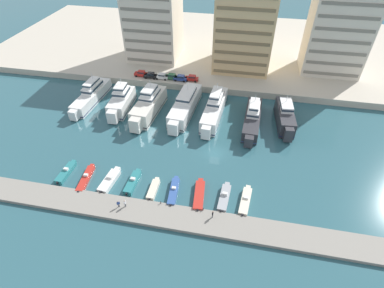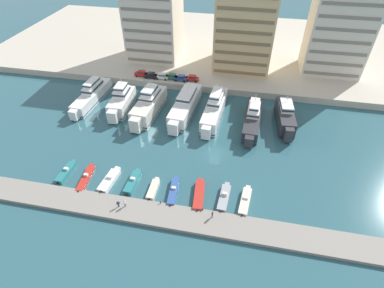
{
  "view_description": "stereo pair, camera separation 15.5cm",
  "coord_description": "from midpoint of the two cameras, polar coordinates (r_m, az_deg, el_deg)",
  "views": [
    {
      "loc": [
        4.81,
        -52.54,
        47.27
      ],
      "look_at": [
        -5.34,
        -0.76,
        2.5
      ],
      "focal_mm": 28.0,
      "sensor_mm": 36.0,
      "label": 1
    },
    {
      "loc": [
        4.96,
        -52.51,
        47.27
      ],
      "look_at": [
        -5.34,
        -0.76,
        2.5
      ],
      "focal_mm": 28.0,
      "sensor_mm": 36.0,
      "label": 2
    }
  ],
  "objects": [
    {
      "name": "ground_plane",
      "position": [
        70.83,
        4.3,
        -1.69
      ],
      "size": [
        400.0,
        400.0,
        0.0
      ],
      "primitive_type": "plane",
      "color": "#2D5B66"
    },
    {
      "name": "quay_promenade",
      "position": [
        123.33,
        8.42,
        17.88
      ],
      "size": [
        180.0,
        70.0,
        2.03
      ],
      "primitive_type": "cube",
      "color": "beige",
      "rests_on": "ground"
    },
    {
      "name": "pier_dock",
      "position": [
        57.36,
        1.53,
        -14.59
      ],
      "size": [
        120.0,
        5.44,
        0.71
      ],
      "primitive_type": "cube",
      "color": "gray",
      "rests_on": "ground"
    },
    {
      "name": "yacht_white_far_left",
      "position": [
        92.29,
        -18.65,
        8.85
      ],
      "size": [
        4.92,
        20.38,
        7.84
      ],
      "color": "white",
      "rests_on": "ground"
    },
    {
      "name": "yacht_white_left",
      "position": [
        86.4,
        -13.4,
        7.98
      ],
      "size": [
        5.06,
        15.3,
        8.69
      ],
      "color": "white",
      "rests_on": "ground"
    },
    {
      "name": "yacht_ivory_mid_left",
      "position": [
        82.98,
        -8.33,
        7.36
      ],
      "size": [
        6.11,
        19.26,
        8.93
      ],
      "color": "silver",
      "rests_on": "ground"
    },
    {
      "name": "yacht_white_center_left",
      "position": [
        82.72,
        -1.38,
        7.38
      ],
      "size": [
        6.1,
        22.05,
        7.37
      ],
      "color": "white",
      "rests_on": "ground"
    },
    {
      "name": "yacht_white_center",
      "position": [
        81.51,
        4.23,
        6.86
      ],
      "size": [
        5.33,
        21.85,
        8.53
      ],
      "color": "white",
      "rests_on": "ground"
    },
    {
      "name": "yacht_charcoal_center_right",
      "position": [
        79.69,
        11.38,
        4.93
      ],
      "size": [
        4.65,
        19.72,
        7.66
      ],
      "color": "#333338",
      "rests_on": "ground"
    },
    {
      "name": "yacht_charcoal_mid_right",
      "position": [
        81.8,
        17.22,
        5.05
      ],
      "size": [
        4.86,
        16.25,
        7.54
      ],
      "color": "#333338",
      "rests_on": "ground"
    },
    {
      "name": "motorboat_teal_far_left",
      "position": [
        70.93,
        -22.91,
        -4.95
      ],
      "size": [
        1.94,
        7.13,
        1.41
      ],
      "color": "teal",
      "rests_on": "ground"
    },
    {
      "name": "motorboat_red_left",
      "position": [
        68.12,
        -19.63,
        -6.18
      ],
      "size": [
        2.22,
        8.34,
        1.25
      ],
      "color": "red",
      "rests_on": "ground"
    },
    {
      "name": "motorboat_white_mid_left",
      "position": [
        66.0,
        -15.46,
        -6.69
      ],
      "size": [
        2.8,
        7.62,
        1.49
      ],
      "color": "white",
      "rests_on": "ground"
    },
    {
      "name": "motorboat_teal_center_left",
      "position": [
        64.53,
        -11.28,
        -7.12
      ],
      "size": [
        1.93,
        7.22,
        1.49
      ],
      "color": "teal",
      "rests_on": "ground"
    },
    {
      "name": "motorboat_cream_center",
      "position": [
        62.58,
        -7.42,
        -8.54
      ],
      "size": [
        1.62,
        6.13,
        0.95
      ],
      "color": "beige",
      "rests_on": "ground"
    },
    {
      "name": "motorboat_blue_center_right",
      "position": [
        61.77,
        -3.58,
        -8.99
      ],
      "size": [
        2.12,
        7.91,
        1.36
      ],
      "color": "#33569E",
      "rests_on": "ground"
    },
    {
      "name": "motorboat_red_mid_right",
      "position": [
        61.04,
        1.31,
        -9.69
      ],
      "size": [
        2.56,
        8.43,
        1.04
      ],
      "color": "red",
      "rests_on": "ground"
    },
    {
      "name": "motorboat_grey_right",
      "position": [
        60.94,
        6.11,
        -10.08
      ],
      "size": [
        2.2,
        7.71,
        1.6
      ],
      "color": "#9EA3A8",
      "rests_on": "ground"
    },
    {
      "name": "motorboat_cream_far_right",
      "position": [
        60.93,
        10.06,
        -10.64
      ],
      "size": [
        2.42,
        7.81,
        1.42
      ],
      "color": "beige",
      "rests_on": "ground"
    },
    {
      "name": "car_red_far_left",
      "position": [
        98.8,
        -9.73,
        13.12
      ],
      "size": [
        4.11,
        1.94,
        1.8
      ],
      "color": "red",
      "rests_on": "quay_promenade"
    },
    {
      "name": "car_black_left",
      "position": [
        97.27,
        -7.9,
        12.86
      ],
      "size": [
        4.1,
        1.93,
        1.8
      ],
      "color": "black",
      "rests_on": "quay_promenade"
    },
    {
      "name": "car_white_mid_left",
      "position": [
        96.32,
        -5.82,
        12.75
      ],
      "size": [
        4.14,
        1.99,
        1.8
      ],
      "color": "white",
      "rests_on": "quay_promenade"
    },
    {
      "name": "car_green_center_left",
      "position": [
        95.91,
        -3.96,
        12.73
      ],
      "size": [
        4.15,
        2.02,
        1.8
      ],
      "color": "#2D6642",
      "rests_on": "quay_promenade"
    },
    {
      "name": "car_blue_center",
      "position": [
        94.94,
        -2.25,
        12.49
      ],
      "size": [
        4.16,
        2.04,
        1.8
      ],
      "color": "#28428E",
      "rests_on": "quay_promenade"
    },
    {
      "name": "car_red_center_right",
      "position": [
        94.79,
        -0.09,
        12.48
      ],
      "size": [
        4.14,
        2.0,
        1.8
      ],
      "color": "red",
      "rests_on": "quay_promenade"
    },
    {
      "name": "apartment_block_far_left",
      "position": [
        107.92,
        -7.43,
        22.74
      ],
      "size": [
        17.18,
        15.63,
        28.27
      ],
      "color": "silver",
      "rests_on": "quay_promenade"
    },
    {
      "name": "apartment_block_left",
      "position": [
        101.66,
        9.97,
        21.18
      ],
      "size": [
        17.86,
        18.21,
        27.6
      ],
      "color": "#E0BC84",
      "rests_on": "quay_promenade"
    },
    {
      "name": "apartment_block_mid_left",
      "position": [
        106.58,
        25.94,
        18.46
      ],
      "size": [
        17.97,
        12.83,
        26.19
      ],
      "color": "silver",
      "rests_on": "quay_promenade"
    },
    {
      "name": "pedestrian_near_edge",
      "position": [
        59.61,
        -12.73,
        -10.9
      ],
      "size": [
        0.3,
        0.66,
        1.72
      ],
      "color": "#4C515B",
      "rests_on": "pier_dock"
    },
    {
      "name": "pedestrian_mid_deck",
      "position": [
        59.9,
        -13.93,
        -10.95
      ],
      "size": [
        0.52,
        0.43,
        1.6
      ],
      "color": "#282D3D",
      "rests_on": "pier_dock"
    },
    {
      "name": "pedestrian_far_side",
      "position": [
        56.83,
        3.88,
        -13.13
      ],
      "size": [
        0.25,
        0.65,
        1.67
      ],
      "color": "#282D3D",
      "rests_on": "pier_dock"
    },
    {
      "name": "bollard_west",
      "position": [
        59.52,
        -6.05,
        -10.97
      ],
      "size": [
        0.2,
        0.2,
        0.61
      ],
      "color": "#2D2D33",
      "rests_on": "pier_dock"
    },
    {
      "name": "bollard_west_mid",
      "position": [
        58.25,
        2.06,
        -12.26
      ],
      "size": [
        0.2,
        0.2,
        0.61
      ],
      "color": "#2D2D33",
      "rests_on": "pier_dock"
    }
  ]
}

